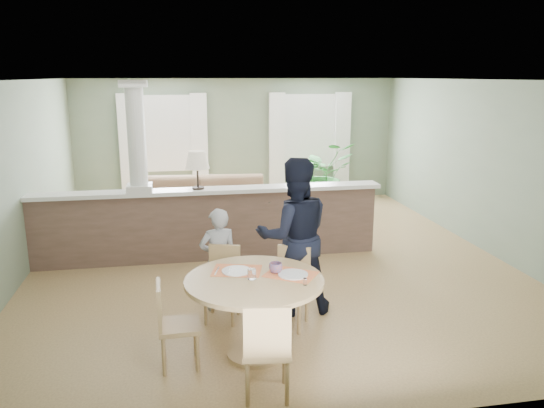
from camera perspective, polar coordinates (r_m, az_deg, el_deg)
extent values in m
plane|color=tan|center=(8.21, -0.26, -5.98)|extent=(8.00, 8.00, 0.00)
cube|color=gray|center=(11.78, -3.67, 6.76)|extent=(7.00, 0.02, 2.70)
cube|color=gray|center=(8.04, -25.67, 2.20)|extent=(0.02, 8.00, 2.70)
cube|color=gray|center=(9.13, 21.96, 3.79)|extent=(0.02, 8.00, 2.70)
cube|color=gray|center=(4.11, 9.53, -6.65)|extent=(7.00, 0.02, 2.70)
cube|color=white|center=(7.73, -0.28, 13.21)|extent=(7.00, 8.00, 0.02)
cube|color=white|center=(11.65, -11.57, 7.43)|extent=(1.10, 0.02, 1.50)
cube|color=white|center=(11.63, -11.58, 7.42)|extent=(1.22, 0.04, 1.62)
cube|color=white|center=(12.01, 4.00, 7.86)|extent=(1.10, 0.02, 1.50)
cube|color=white|center=(11.99, 4.03, 7.84)|extent=(1.22, 0.04, 1.62)
cube|color=white|center=(11.64, -15.22, 5.74)|extent=(0.35, 0.10, 2.30)
cube|color=white|center=(11.60, -7.79, 6.07)|extent=(0.35, 0.10, 2.30)
cube|color=white|center=(11.80, 0.53, 6.32)|extent=(0.35, 0.10, 2.30)
cube|color=white|center=(12.17, 7.53, 6.42)|extent=(0.35, 0.10, 2.30)
cube|color=brown|center=(8.14, -6.76, -2.37)|extent=(5.20, 0.22, 1.05)
cube|color=white|center=(8.01, -6.87, 1.45)|extent=(5.32, 0.36, 0.06)
cube|color=white|center=(8.00, -14.06, 1.70)|extent=(0.36, 0.36, 0.10)
cylinder|color=white|center=(7.88, -14.37, 7.01)|extent=(0.26, 0.26, 1.39)
cube|color=white|center=(7.84, -14.70, 12.42)|extent=(0.38, 0.38, 0.10)
cylinder|color=black|center=(7.99, -7.96, 1.72)|extent=(0.18, 0.18, 0.03)
cylinder|color=black|center=(7.96, -7.99, 2.81)|extent=(0.03, 0.03, 0.28)
cone|color=#F3E5C9|center=(7.91, -8.06, 4.73)|extent=(0.36, 0.36, 0.26)
imported|color=#8A6A4B|center=(9.78, -7.84, -0.06)|extent=(3.26, 1.49, 0.93)
imported|color=#29682B|center=(11.43, 5.46, 3.22)|extent=(1.49, 1.37, 1.40)
cylinder|color=tan|center=(5.58, -1.85, -15.73)|extent=(0.57, 0.57, 0.04)
cylinder|color=tan|center=(5.40, -1.88, -12.10)|extent=(0.15, 0.15, 0.74)
cylinder|color=tan|center=(5.24, -1.91, -8.24)|extent=(1.37, 1.37, 0.04)
cube|color=#E44D33|center=(5.44, -3.79, -7.15)|extent=(0.56, 0.46, 0.01)
cube|color=#E44D33|center=(5.33, 2.05, -7.56)|extent=(0.60, 0.57, 0.01)
cylinder|color=white|center=(5.41, -3.84, -7.18)|extent=(0.30, 0.30, 0.01)
cylinder|color=white|center=(5.31, 2.28, -7.56)|extent=(0.30, 0.30, 0.01)
cylinder|color=white|center=(5.20, -2.19, -7.58)|extent=(0.08, 0.08, 0.10)
cube|color=silver|center=(5.36, -4.63, -7.28)|extent=(0.06, 0.20, 0.00)
cube|color=silver|center=(5.43, -5.95, -7.18)|extent=(0.07, 0.24, 0.00)
cylinder|color=white|center=(5.07, 3.57, -8.34)|extent=(0.04, 0.04, 0.07)
cylinder|color=silver|center=(5.06, 3.58, -7.91)|extent=(0.04, 0.04, 0.01)
imported|color=#2250A3|center=(5.35, 0.40, -6.89)|extent=(0.17, 0.17, 0.11)
cube|color=tan|center=(6.17, -5.43, -8.78)|extent=(0.49, 0.49, 0.05)
cylinder|color=tan|center=(6.15, -7.17, -11.08)|extent=(0.04, 0.04, 0.39)
cylinder|color=tan|center=(6.08, -4.27, -11.31)|extent=(0.04, 0.04, 0.39)
cylinder|color=tan|center=(6.43, -6.44, -9.94)|extent=(0.04, 0.04, 0.39)
cylinder|color=tan|center=(6.36, -3.67, -10.14)|extent=(0.04, 0.04, 0.39)
cube|color=tan|center=(6.24, -5.11, -6.23)|extent=(0.36, 0.15, 0.42)
cube|color=tan|center=(5.99, 1.86, -9.23)|extent=(0.55, 0.55, 0.05)
cylinder|color=tan|center=(5.99, -0.13, -11.60)|extent=(0.04, 0.04, 0.41)
cylinder|color=tan|center=(5.90, 2.92, -12.01)|extent=(0.04, 0.04, 0.41)
cylinder|color=tan|center=(6.27, 0.84, -10.39)|extent=(0.04, 0.04, 0.41)
cylinder|color=tan|center=(6.19, 3.76, -10.76)|extent=(0.04, 0.04, 0.41)
cube|color=tan|center=(6.07, 2.38, -6.51)|extent=(0.35, 0.22, 0.44)
cube|color=tan|center=(4.78, -0.59, -15.30)|extent=(0.47, 0.47, 0.05)
cylinder|color=tan|center=(5.05, 1.35, -16.65)|extent=(0.04, 0.04, 0.43)
cylinder|color=tan|center=(5.04, -2.65, -16.72)|extent=(0.04, 0.04, 0.43)
cylinder|color=tan|center=(4.76, 1.64, -18.70)|extent=(0.04, 0.04, 0.43)
cylinder|color=tan|center=(4.75, -2.66, -18.78)|extent=(0.04, 0.04, 0.43)
cube|color=tan|center=(4.50, -0.51, -13.70)|extent=(0.40, 0.09, 0.46)
cube|color=tan|center=(5.30, -9.95, -12.80)|extent=(0.40, 0.40, 0.05)
cylinder|color=tan|center=(5.27, -8.00, -15.58)|extent=(0.04, 0.04, 0.40)
cylinder|color=tan|center=(5.55, -8.25, -14.01)|extent=(0.04, 0.04, 0.40)
cylinder|color=tan|center=(5.26, -11.56, -15.77)|extent=(0.04, 0.04, 0.40)
cylinder|color=tan|center=(5.54, -11.60, -14.18)|extent=(0.04, 0.04, 0.40)
cube|color=tan|center=(5.20, -12.03, -10.61)|extent=(0.05, 0.37, 0.43)
imported|color=gray|center=(6.37, -5.78, -5.97)|extent=(0.50, 0.37, 1.26)
imported|color=black|center=(6.22, 2.40, -3.48)|extent=(0.91, 0.71, 1.86)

